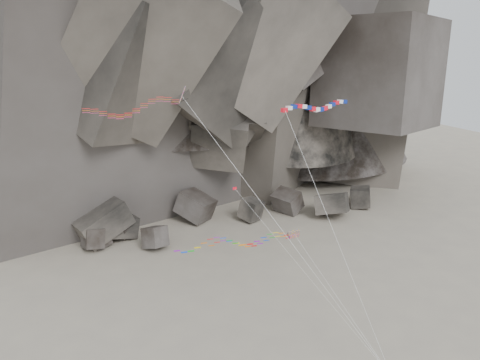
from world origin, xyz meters
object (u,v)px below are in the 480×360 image
object	(u,v)px
delta_kite	(129,108)
banner_kite	(317,108)
parafoil_kite	(232,241)
pennant_kite	(275,237)

from	to	relation	value
delta_kite	banner_kite	size ratio (longest dim) A/B	1.08
delta_kite	parafoil_kite	bearing A→B (deg)	26.57
pennant_kite	banner_kite	bearing A→B (deg)	5.17
delta_kite	pennant_kite	bearing A→B (deg)	4.63
pennant_kite	delta_kite	bearing A→B (deg)	157.52
banner_kite	parafoil_kite	xyz separation A→B (m)	(-8.34, 3.79, -15.74)
delta_kite	banner_kite	xyz separation A→B (m)	(19.39, -2.14, -0.60)
delta_kite	parafoil_kite	distance (m)	19.79
delta_kite	pennant_kite	distance (m)	20.43
banner_kite	parafoil_kite	distance (m)	18.21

